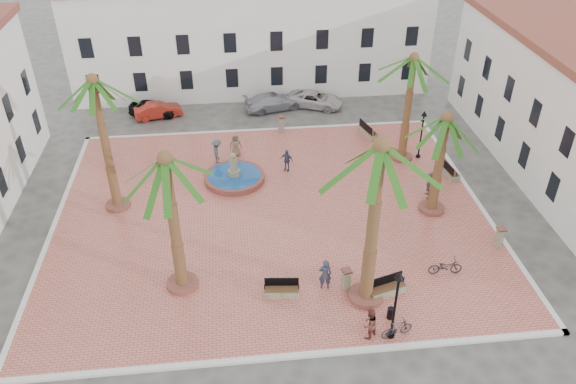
% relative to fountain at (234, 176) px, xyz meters
% --- Properties ---
extents(ground, '(120.00, 120.00, 0.00)m').
position_rel_fountain_xyz_m(ground, '(2.16, -3.96, -0.43)').
color(ground, '#56544F').
rests_on(ground, ground).
extents(plaza, '(26.00, 22.00, 0.15)m').
position_rel_fountain_xyz_m(plaza, '(2.16, -3.96, -0.36)').
color(plaza, '#D16859').
rests_on(plaza, ground).
extents(kerb_n, '(26.30, 0.30, 0.16)m').
position_rel_fountain_xyz_m(kerb_n, '(2.16, 7.04, -0.35)').
color(kerb_n, silver).
rests_on(kerb_n, ground).
extents(kerb_s, '(26.30, 0.30, 0.16)m').
position_rel_fountain_xyz_m(kerb_s, '(2.16, -14.96, -0.35)').
color(kerb_s, silver).
rests_on(kerb_s, ground).
extents(kerb_e, '(0.30, 22.30, 0.16)m').
position_rel_fountain_xyz_m(kerb_e, '(15.16, -3.96, -0.35)').
color(kerb_e, silver).
rests_on(kerb_e, ground).
extents(kerb_w, '(0.30, 22.30, 0.16)m').
position_rel_fountain_xyz_m(kerb_w, '(-10.84, -3.96, -0.35)').
color(kerb_w, silver).
rests_on(kerb_w, ground).
extents(building_north, '(30.40, 7.40, 9.50)m').
position_rel_fountain_xyz_m(building_north, '(2.16, 16.03, 4.33)').
color(building_north, white).
rests_on(building_north, ground).
extents(fountain, '(4.01, 4.01, 2.07)m').
position_rel_fountain_xyz_m(fountain, '(0.00, 0.00, 0.00)').
color(fountain, brown).
rests_on(fountain, plaza).
extents(palm_nw, '(4.88, 4.88, 8.74)m').
position_rel_fountain_xyz_m(palm_nw, '(-7.30, -2.24, 7.26)').
color(palm_nw, brown).
rests_on(palm_nw, plaza).
extents(palm_sw, '(5.33, 5.33, 8.00)m').
position_rel_fountain_xyz_m(palm_sw, '(-2.99, -9.82, 6.47)').
color(palm_sw, brown).
rests_on(palm_sw, plaza).
extents(palm_s, '(5.72, 5.72, 9.16)m').
position_rel_fountain_xyz_m(palm_s, '(6.24, -11.75, 7.52)').
color(palm_s, brown).
rests_on(palm_s, plaza).
extents(palm_e, '(5.17, 5.17, 6.66)m').
position_rel_fountain_xyz_m(palm_e, '(11.98, -4.73, 5.21)').
color(palm_e, brown).
rests_on(palm_e, plaza).
extents(palm_ne, '(4.95, 4.95, 7.76)m').
position_rel_fountain_xyz_m(palm_ne, '(11.87, 1.60, 6.31)').
color(palm_ne, brown).
rests_on(palm_ne, plaza).
extents(bench_s, '(1.88, 0.74, 0.97)m').
position_rel_fountain_xyz_m(bench_s, '(2.05, -11.10, -0.01)').
color(bench_s, gray).
rests_on(bench_s, plaza).
extents(bench_se, '(2.05, 1.14, 1.03)m').
position_rel_fountain_xyz_m(bench_se, '(7.40, -11.58, 0.01)').
color(bench_se, gray).
rests_on(bench_se, plaza).
extents(bench_e, '(0.88, 2.02, 1.03)m').
position_rel_fountain_xyz_m(bench_e, '(14.40, -0.98, 0.01)').
color(bench_e, gray).
rests_on(bench_e, plaza).
extents(bench_ne, '(1.14, 2.10, 1.06)m').
position_rel_fountain_xyz_m(bench_ne, '(10.26, 5.18, 0.02)').
color(bench_ne, gray).
rests_on(bench_ne, plaza).
extents(lamppost_s, '(0.44, 0.44, 4.03)m').
position_rel_fountain_xyz_m(lamppost_s, '(6.85, -14.36, 2.45)').
color(lamppost_s, black).
rests_on(lamppost_s, plaza).
extents(lamppost_e, '(0.39, 0.39, 3.62)m').
position_rel_fountain_xyz_m(lamppost_e, '(13.10, 1.61, 2.17)').
color(lamppost_e, black).
rests_on(lamppost_e, plaza).
extents(bollard_se, '(0.56, 0.56, 1.31)m').
position_rel_fountain_xyz_m(bollard_se, '(5.35, -11.04, 0.40)').
color(bollard_se, gray).
rests_on(bollard_se, plaza).
extents(bollard_n, '(0.57, 0.57, 1.33)m').
position_rel_fountain_xyz_m(bollard_n, '(3.79, 6.44, 0.41)').
color(bollard_n, gray).
rests_on(bollard_n, plaza).
extents(bollard_e, '(0.47, 0.47, 1.28)m').
position_rel_fountain_xyz_m(bollard_e, '(14.56, -8.58, 0.38)').
color(bollard_e, gray).
rests_on(bollard_e, plaza).
extents(litter_bin, '(0.33, 0.33, 0.63)m').
position_rel_fountain_xyz_m(litter_bin, '(7.11, -13.23, 0.04)').
color(litter_bin, black).
rests_on(litter_bin, plaza).
extents(cyclist_a, '(0.68, 0.45, 1.83)m').
position_rel_fountain_xyz_m(cyclist_a, '(4.30, -10.80, 0.63)').
color(cyclist_a, '#2D3447').
rests_on(cyclist_a, plaza).
extents(bicycle_a, '(1.83, 0.70, 0.95)m').
position_rel_fountain_xyz_m(bicycle_a, '(10.82, -10.43, 0.19)').
color(bicycle_a, black).
rests_on(bicycle_a, plaza).
extents(cyclist_b, '(1.04, 1.01, 1.69)m').
position_rel_fountain_xyz_m(cyclist_b, '(5.80, -14.25, 0.56)').
color(cyclist_b, brown).
rests_on(cyclist_b, plaza).
extents(bicycle_b, '(1.68, 0.83, 0.97)m').
position_rel_fountain_xyz_m(bicycle_b, '(7.11, -14.36, 0.20)').
color(bicycle_b, black).
rests_on(bicycle_b, plaza).
extents(pedestrian_fountain_a, '(0.88, 0.60, 1.76)m').
position_rel_fountain_xyz_m(pedestrian_fountain_a, '(0.21, 3.19, 0.60)').
color(pedestrian_fountain_a, '#81624F').
rests_on(pedestrian_fountain_a, plaza).
extents(pedestrian_fountain_b, '(0.99, 0.80, 1.57)m').
position_rel_fountain_xyz_m(pedestrian_fountain_b, '(3.60, 0.89, 0.50)').
color(pedestrian_fountain_b, '#3C4365').
rests_on(pedestrian_fountain_b, plaza).
extents(pedestrian_north, '(0.82, 1.28, 1.87)m').
position_rel_fountain_xyz_m(pedestrian_north, '(-1.08, 2.26, 0.65)').
color(pedestrian_north, '#48494D').
rests_on(pedestrian_north, plaza).
extents(pedestrian_east, '(0.76, 1.67, 1.74)m').
position_rel_fountain_xyz_m(pedestrian_east, '(12.27, -3.25, 0.59)').
color(pedestrian_east, '#6E5D54').
rests_on(pedestrian_east, plaza).
extents(car_black, '(4.05, 2.34, 1.30)m').
position_rel_fountain_xyz_m(car_black, '(-6.27, 10.76, 0.22)').
color(car_black, black).
rests_on(car_black, ground).
extents(car_red, '(3.98, 2.23, 1.24)m').
position_rel_fountain_xyz_m(car_red, '(-5.81, 10.37, 0.19)').
color(car_red, '#B3271B').
rests_on(car_red, ground).
extents(car_silver, '(5.13, 3.10, 1.39)m').
position_rel_fountain_xyz_m(car_silver, '(3.54, 10.82, 0.26)').
color(car_silver, '#A4A4AD').
rests_on(car_silver, ground).
extents(car_white, '(5.06, 3.76, 1.28)m').
position_rel_fountain_xyz_m(car_white, '(7.10, 10.97, 0.21)').
color(car_white, beige).
rests_on(car_white, ground).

